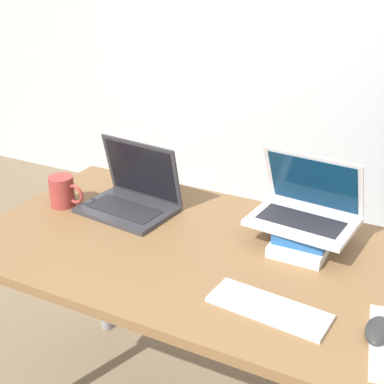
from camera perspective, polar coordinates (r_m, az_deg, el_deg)
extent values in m
cube|color=silver|center=(3.10, 17.90, 18.92)|extent=(8.00, 0.05, 2.70)
cube|color=brown|center=(1.61, 3.16, -6.99)|extent=(1.54, 0.78, 0.03)
cylinder|color=gray|center=(2.37, -9.61, -7.01)|extent=(0.05, 0.05, 0.74)
cube|color=#333338|center=(1.85, -6.95, -1.87)|extent=(0.33, 0.26, 0.02)
cube|color=#232328|center=(1.84, -7.23, -1.77)|extent=(0.27, 0.14, 0.00)
cube|color=#333338|center=(1.86, -5.39, 2.35)|extent=(0.31, 0.09, 0.22)
cube|color=black|center=(1.86, -5.47, 2.28)|extent=(0.28, 0.07, 0.19)
cube|color=white|center=(1.68, 12.04, -4.85)|extent=(0.16, 0.28, 0.03)
cube|color=#235693|center=(1.66, 12.16, -3.82)|extent=(0.15, 0.21, 0.04)
cube|color=silver|center=(1.64, 11.70, -3.08)|extent=(0.32, 0.25, 0.02)
cube|color=#232328|center=(1.63, 11.55, -2.98)|extent=(0.26, 0.14, 0.00)
cube|color=silver|center=(1.65, 12.84, 1.08)|extent=(0.31, 0.13, 0.20)
cube|color=#0A2D4C|center=(1.65, 12.78, 0.97)|extent=(0.28, 0.11, 0.17)
cube|color=silver|center=(1.38, 8.18, -12.17)|extent=(0.32, 0.14, 0.01)
cube|color=silver|center=(1.38, 8.20, -11.94)|extent=(0.29, 0.11, 0.00)
ellipsoid|color=#2D2D2D|center=(1.36, 19.26, -13.79)|extent=(0.06, 0.11, 0.03)
cylinder|color=#9E3833|center=(1.92, -13.71, 0.08)|extent=(0.09, 0.09, 0.11)
torus|color=#9E3833|center=(1.88, -12.42, -0.24)|extent=(0.07, 0.01, 0.07)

